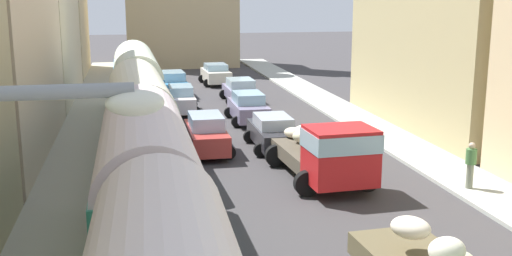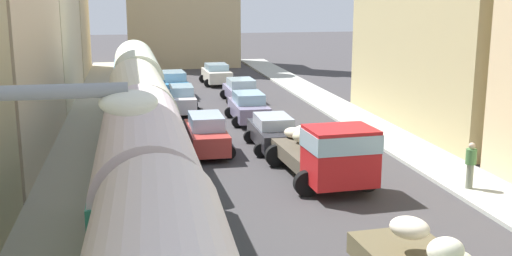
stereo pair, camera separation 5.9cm
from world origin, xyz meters
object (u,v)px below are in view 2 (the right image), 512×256
(parked_bus_1, at_px, (146,176))
(car_2, at_px, (241,90))
(car_6, at_px, (181,100))
(cargo_truck_1, at_px, (326,152))
(car_0, at_px, (273,132))
(car_1, at_px, (249,107))
(car_5, at_px, (206,134))
(car_3, at_px, (217,74))
(car_7, at_px, (173,84))
(parked_bus_2, at_px, (140,113))
(parked_bus_3, at_px, (137,80))
(pedestrian_0, at_px, (471,164))

(parked_bus_1, height_order, car_2, parked_bus_1)
(car_6, bearing_deg, cargo_truck_1, -74.36)
(car_0, relative_size, car_6, 1.05)
(car_2, bearing_deg, car_1, -96.34)
(car_5, bearing_deg, car_3, 80.90)
(car_7, bearing_deg, car_2, -37.10)
(car_3, bearing_deg, car_0, -90.57)
(parked_bus_2, relative_size, car_3, 2.14)
(parked_bus_1, bearing_deg, car_6, 82.81)
(car_1, bearing_deg, parked_bus_2, -127.54)
(car_7, bearing_deg, car_1, -70.03)
(car_6, bearing_deg, car_5, -87.84)
(car_3, bearing_deg, car_2, -86.23)
(parked_bus_3, bearing_deg, car_2, 36.85)
(car_0, bearing_deg, car_6, 110.22)
(car_1, distance_m, car_5, 6.78)
(cargo_truck_1, bearing_deg, car_2, 90.05)
(car_5, bearing_deg, car_2, 73.16)
(cargo_truck_1, bearing_deg, car_6, 105.64)
(car_3, xyz_separation_m, car_6, (-3.57, -10.90, 0.01))
(parked_bus_1, height_order, parked_bus_2, parked_bus_1)
(car_0, xyz_separation_m, car_7, (-3.40, 15.39, 0.06))
(car_2, relative_size, car_3, 1.05)
(cargo_truck_1, xyz_separation_m, car_7, (-4.12, 20.88, -0.41))
(parked_bus_1, bearing_deg, car_7, 84.57)
(car_1, height_order, car_6, car_6)
(pedestrian_0, bearing_deg, car_6, 118.10)
(car_0, height_order, car_7, car_7)
(parked_bus_1, distance_m, car_1, 17.73)
(car_1, relative_size, car_6, 1.06)
(car_7, bearing_deg, cargo_truck_1, -78.83)
(cargo_truck_1, distance_m, car_3, 25.56)
(car_6, relative_size, pedestrian_0, 2.19)
(car_3, bearing_deg, car_6, -108.13)
(car_1, relative_size, car_5, 0.99)
(parked_bus_2, bearing_deg, car_3, 74.38)
(parked_bus_1, relative_size, car_2, 2.01)
(cargo_truck_1, bearing_deg, car_5, 124.63)
(car_0, bearing_deg, pedestrian_0, -53.51)
(parked_bus_2, bearing_deg, car_5, 29.24)
(parked_bus_3, xyz_separation_m, cargo_truck_1, (6.60, -12.84, -1.01))
(car_1, distance_m, car_6, 4.62)
(car_0, relative_size, pedestrian_0, 2.29)
(parked_bus_3, height_order, car_0, parked_bus_3)
(parked_bus_2, relative_size, car_6, 2.16)
(car_1, distance_m, car_7, 9.98)
(car_2, relative_size, car_6, 1.05)
(parked_bus_2, relative_size, car_5, 2.01)
(parked_bus_3, relative_size, car_1, 2.37)
(car_0, xyz_separation_m, car_5, (-3.02, -0.06, 0.07))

